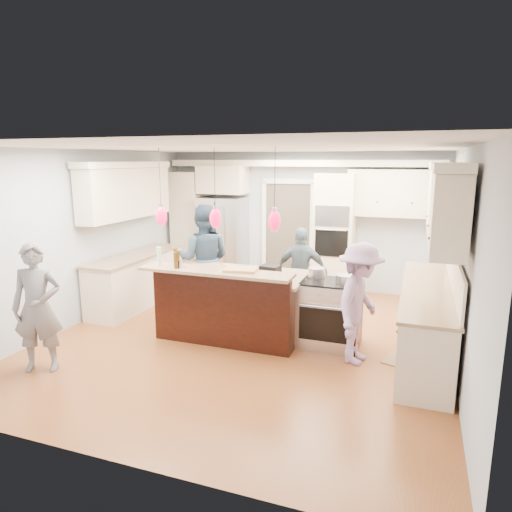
{
  "coord_description": "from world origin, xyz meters",
  "views": [
    {
      "loc": [
        2.22,
        -5.85,
        2.54
      ],
      "look_at": [
        0.0,
        0.35,
        1.15
      ],
      "focal_mm": 32.0,
      "sensor_mm": 36.0,
      "label": 1
    }
  ],
  "objects_px": {
    "refrigerator": "(223,241)",
    "person_far_left": "(204,259)",
    "island_range": "(330,314)",
    "person_bar_end": "(37,308)",
    "kitchen_island": "(234,303)"
  },
  "relations": [
    {
      "from": "island_range",
      "to": "refrigerator",
      "type": "bearing_deg",
      "value": 137.41
    },
    {
      "from": "refrigerator",
      "to": "person_far_left",
      "type": "distance_m",
      "value": 1.85
    },
    {
      "from": "kitchen_island",
      "to": "island_range",
      "type": "distance_m",
      "value": 1.41
    },
    {
      "from": "refrigerator",
      "to": "kitchen_island",
      "type": "xyz_separation_m",
      "value": [
        1.3,
        -2.57,
        -0.42
      ]
    },
    {
      "from": "kitchen_island",
      "to": "person_far_left",
      "type": "height_order",
      "value": "person_far_left"
    },
    {
      "from": "island_range",
      "to": "person_far_left",
      "type": "distance_m",
      "value": 2.41
    },
    {
      "from": "refrigerator",
      "to": "kitchen_island",
      "type": "bearing_deg",
      "value": -63.12
    },
    {
      "from": "refrigerator",
      "to": "island_range",
      "type": "bearing_deg",
      "value": -42.59
    },
    {
      "from": "refrigerator",
      "to": "island_range",
      "type": "height_order",
      "value": "refrigerator"
    },
    {
      "from": "refrigerator",
      "to": "island_range",
      "type": "relative_size",
      "value": 1.96
    },
    {
      "from": "refrigerator",
      "to": "person_far_left",
      "type": "bearing_deg",
      "value": -75.89
    },
    {
      "from": "refrigerator",
      "to": "person_far_left",
      "type": "height_order",
      "value": "person_far_left"
    },
    {
      "from": "kitchen_island",
      "to": "island_range",
      "type": "xyz_separation_m",
      "value": [
        1.41,
        0.08,
        -0.03
      ]
    },
    {
      "from": "kitchen_island",
      "to": "island_range",
      "type": "relative_size",
      "value": 2.28
    },
    {
      "from": "island_range",
      "to": "person_bar_end",
      "type": "distance_m",
      "value": 3.75
    }
  ]
}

